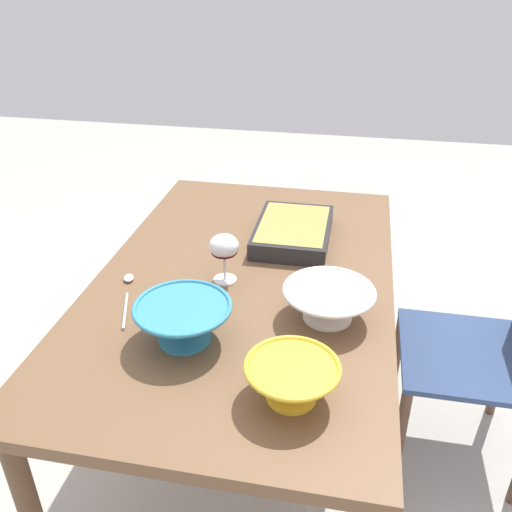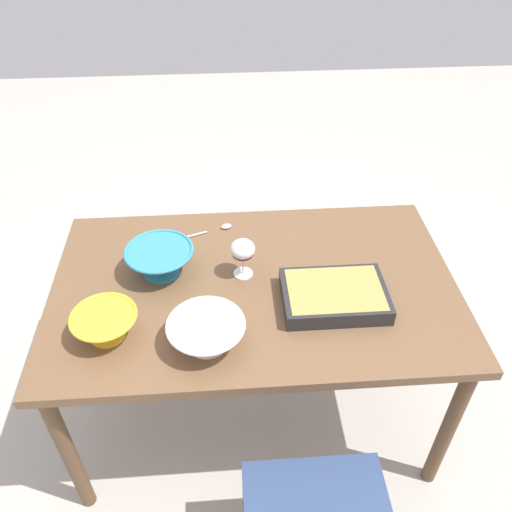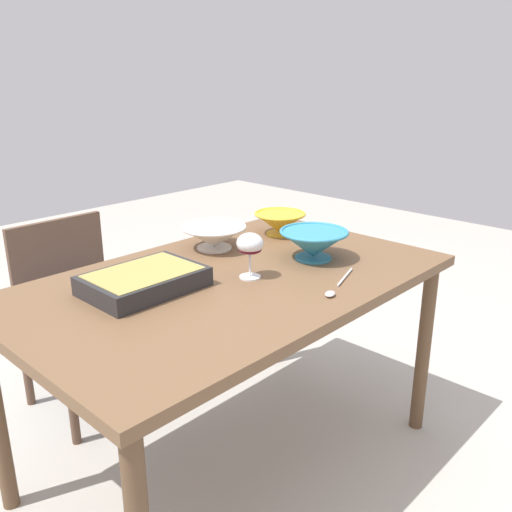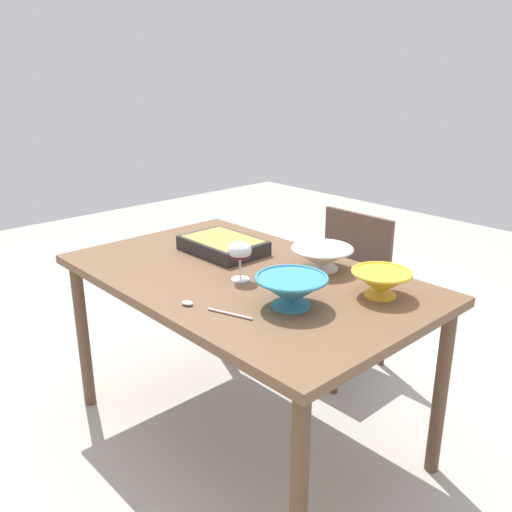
{
  "view_description": "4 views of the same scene",
  "coord_description": "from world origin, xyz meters",
  "px_view_note": "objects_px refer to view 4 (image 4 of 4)",
  "views": [
    {
      "loc": [
        -1.4,
        -0.31,
        1.63
      ],
      "look_at": [
        0.07,
        -0.02,
        0.78
      ],
      "focal_mm": 38.26,
      "sensor_mm": 36.0,
      "label": 1
    },
    {
      "loc": [
        -0.09,
        -1.37,
        2.04
      ],
      "look_at": [
        0.01,
        0.04,
        0.84
      ],
      "focal_mm": 36.45,
      "sensor_mm": 36.0,
      "label": 2
    },
    {
      "loc": [
        1.19,
        1.24,
        1.4
      ],
      "look_at": [
        -0.04,
        0.08,
        0.83
      ],
      "focal_mm": 38.48,
      "sensor_mm": 36.0,
      "label": 3
    },
    {
      "loc": [
        -1.51,
        1.33,
        1.52
      ],
      "look_at": [
        -0.03,
        -0.03,
        0.82
      ],
      "focal_mm": 38.17,
      "sensor_mm": 36.0,
      "label": 4
    }
  ],
  "objects_px": {
    "casserole_dish": "(223,244)",
    "serving_spoon": "(203,307)",
    "dining_table": "(244,291)",
    "mixing_bowl": "(381,282)",
    "chair": "(341,282)",
    "small_bowl": "(291,290)",
    "wine_glass": "(240,253)",
    "serving_bowl": "(322,257)"
  },
  "relations": [
    {
      "from": "serving_bowl",
      "to": "chair",
      "type": "bearing_deg",
      "value": -59.6
    },
    {
      "from": "dining_table",
      "to": "mixing_bowl",
      "type": "height_order",
      "value": "mixing_bowl"
    },
    {
      "from": "dining_table",
      "to": "small_bowl",
      "type": "height_order",
      "value": "small_bowl"
    },
    {
      "from": "casserole_dish",
      "to": "serving_bowl",
      "type": "bearing_deg",
      "value": -160.7
    },
    {
      "from": "chair",
      "to": "wine_glass",
      "type": "relative_size",
      "value": 5.16
    },
    {
      "from": "chair",
      "to": "casserole_dish",
      "type": "distance_m",
      "value": 0.78
    },
    {
      "from": "small_bowl",
      "to": "serving_spoon",
      "type": "distance_m",
      "value": 0.31
    },
    {
      "from": "mixing_bowl",
      "to": "dining_table",
      "type": "bearing_deg",
      "value": 23.3
    },
    {
      "from": "dining_table",
      "to": "small_bowl",
      "type": "xyz_separation_m",
      "value": [
        -0.34,
        0.09,
        0.13
      ]
    },
    {
      "from": "dining_table",
      "to": "small_bowl",
      "type": "relative_size",
      "value": 5.82
    },
    {
      "from": "serving_spoon",
      "to": "mixing_bowl",
      "type": "bearing_deg",
      "value": -122.68
    },
    {
      "from": "dining_table",
      "to": "chair",
      "type": "height_order",
      "value": "chair"
    },
    {
      "from": "serving_bowl",
      "to": "serving_spoon",
      "type": "height_order",
      "value": "serving_bowl"
    },
    {
      "from": "dining_table",
      "to": "mixing_bowl",
      "type": "xyz_separation_m",
      "value": [
        -0.49,
        -0.21,
        0.13
      ]
    },
    {
      "from": "wine_glass",
      "to": "serving_spoon",
      "type": "relative_size",
      "value": 0.58
    },
    {
      "from": "chair",
      "to": "serving_bowl",
      "type": "distance_m",
      "value": 0.71
    },
    {
      "from": "dining_table",
      "to": "casserole_dish",
      "type": "distance_m",
      "value": 0.31
    },
    {
      "from": "wine_glass",
      "to": "mixing_bowl",
      "type": "bearing_deg",
      "value": -149.78
    },
    {
      "from": "casserole_dish",
      "to": "serving_spoon",
      "type": "distance_m",
      "value": 0.61
    },
    {
      "from": "small_bowl",
      "to": "serving_bowl",
      "type": "xyz_separation_m",
      "value": [
        0.17,
        -0.35,
        -0.01
      ]
    },
    {
      "from": "casserole_dish",
      "to": "serving_spoon",
      "type": "relative_size",
      "value": 1.35
    },
    {
      "from": "serving_bowl",
      "to": "dining_table",
      "type": "bearing_deg",
      "value": 57.58
    },
    {
      "from": "mixing_bowl",
      "to": "casserole_dish",
      "type": "bearing_deg",
      "value": 7.34
    },
    {
      "from": "chair",
      "to": "serving_spoon",
      "type": "distance_m",
      "value": 1.2
    },
    {
      "from": "dining_table",
      "to": "mixing_bowl",
      "type": "relative_size",
      "value": 6.8
    },
    {
      "from": "dining_table",
      "to": "small_bowl",
      "type": "distance_m",
      "value": 0.37
    },
    {
      "from": "mixing_bowl",
      "to": "serving_spoon",
      "type": "relative_size",
      "value": 0.81
    },
    {
      "from": "serving_spoon",
      "to": "casserole_dish",
      "type": "bearing_deg",
      "value": -46.03
    },
    {
      "from": "mixing_bowl",
      "to": "serving_spoon",
      "type": "bearing_deg",
      "value": 57.32
    },
    {
      "from": "chair",
      "to": "serving_spoon",
      "type": "bearing_deg",
      "value": 104.74
    },
    {
      "from": "chair",
      "to": "serving_bowl",
      "type": "relative_size",
      "value": 3.2
    },
    {
      "from": "serving_bowl",
      "to": "mixing_bowl",
      "type": "bearing_deg",
      "value": 170.22
    },
    {
      "from": "chair",
      "to": "casserole_dish",
      "type": "relative_size",
      "value": 2.24
    },
    {
      "from": "chair",
      "to": "wine_glass",
      "type": "distance_m",
      "value": 0.97
    },
    {
      "from": "wine_glass",
      "to": "serving_bowl",
      "type": "height_order",
      "value": "wine_glass"
    },
    {
      "from": "wine_glass",
      "to": "serving_bowl",
      "type": "relative_size",
      "value": 0.62
    },
    {
      "from": "serving_spoon",
      "to": "serving_bowl",
      "type": "bearing_deg",
      "value": -91.88
    },
    {
      "from": "chair",
      "to": "mixing_bowl",
      "type": "xyz_separation_m",
      "value": [
        -0.64,
        0.59,
        0.35
      ]
    },
    {
      "from": "chair",
      "to": "small_bowl",
      "type": "relative_size",
      "value": 3.2
    },
    {
      "from": "casserole_dish",
      "to": "serving_bowl",
      "type": "relative_size",
      "value": 1.43
    },
    {
      "from": "wine_glass",
      "to": "small_bowl",
      "type": "height_order",
      "value": "wine_glass"
    },
    {
      "from": "wine_glass",
      "to": "mixing_bowl",
      "type": "relative_size",
      "value": 0.72
    }
  ]
}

